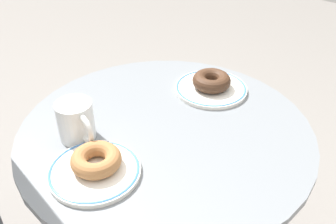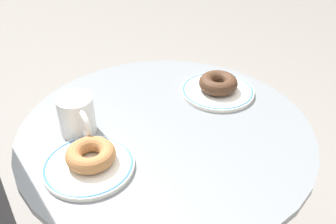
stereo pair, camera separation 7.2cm
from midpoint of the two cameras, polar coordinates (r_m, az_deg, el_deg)
The scene contains 6 objects.
cafe_table at distance 1.03m, azimuth 1.73°, elevation -11.49°, with size 0.70×0.70×0.75m.
plate_left at distance 0.79m, azimuth -9.36°, elevation -8.09°, with size 0.19×0.19×0.01m.
plate_right at distance 1.03m, azimuth 9.50°, elevation 3.14°, with size 0.20×0.20×0.01m.
donut_cinnamon at distance 0.78m, azimuth -9.07°, elevation -6.47°, with size 0.10×0.10×0.03m, color #A36B3D.
donut_chocolate at distance 1.02m, azimuth 9.63°, elevation 4.29°, with size 0.10×0.10×0.04m, color #422819.
coffee_mug at distance 0.87m, azimuth -11.31°, elevation -0.64°, with size 0.08×0.12×0.09m.
Camera 2 is at (-0.50, -0.51, 1.29)m, focal length 40.28 mm.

